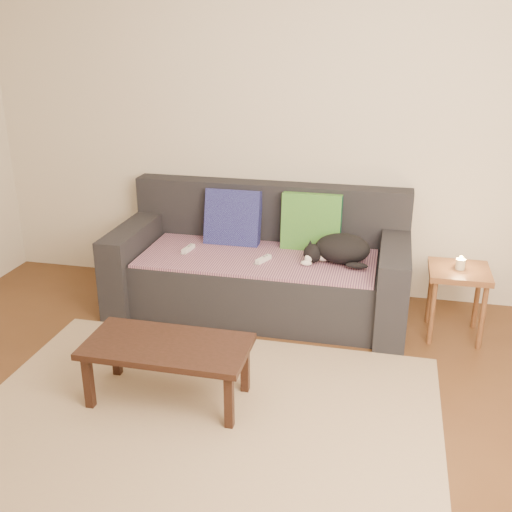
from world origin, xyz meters
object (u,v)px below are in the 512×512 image
at_px(side_table, 458,281).
at_px(cat, 340,249).
at_px(coffee_table, 167,351).
at_px(sofa, 261,268).
at_px(wii_remote_a, 188,249).
at_px(wii_remote_b, 263,259).

bearing_deg(side_table, cat, 175.71).
bearing_deg(coffee_table, sofa, 79.61).
relative_size(wii_remote_a, coffee_table, 0.17).
height_order(sofa, cat, sofa).
height_order(sofa, coffee_table, sofa).
bearing_deg(wii_remote_a, cat, -80.15).
relative_size(sofa, cat, 4.15).
xyz_separation_m(cat, side_table, (0.79, -0.06, -0.14)).
relative_size(sofa, coffee_table, 2.33).
bearing_deg(cat, wii_remote_a, -160.37).
height_order(wii_remote_b, coffee_table, wii_remote_b).
distance_m(wii_remote_b, coffee_table, 1.16).
relative_size(cat, wii_remote_b, 3.37).
distance_m(sofa, wii_remote_a, 0.55).
xyz_separation_m(wii_remote_a, side_table, (1.89, -0.04, -0.05)).
xyz_separation_m(wii_remote_b, coffee_table, (-0.30, -1.11, -0.14)).
bearing_deg(wii_remote_a, side_table, -82.41).
xyz_separation_m(sofa, wii_remote_a, (-0.52, -0.10, 0.15)).
distance_m(side_table, coffee_table, 1.98).
distance_m(wii_remote_a, coffee_table, 1.23).
bearing_deg(coffee_table, wii_remote_b, 75.06).
height_order(wii_remote_a, coffee_table, wii_remote_a).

